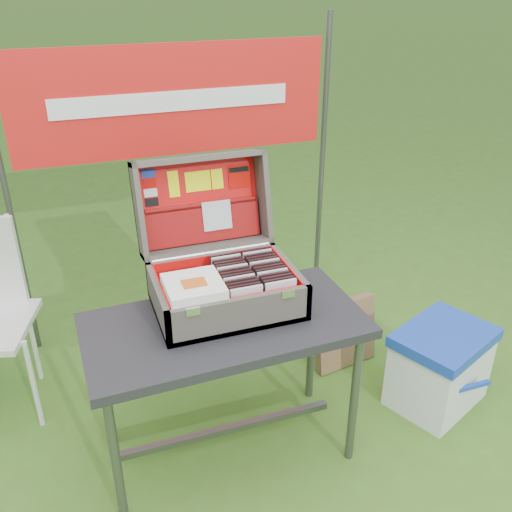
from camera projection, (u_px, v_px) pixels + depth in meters
name	position (u px, v px, depth m)	size (l,w,h in m)	color
ground	(244.00, 447.00, 2.53)	(80.00, 80.00, 0.00)	#41631D
table	(227.00, 390.00, 2.36)	(1.08, 0.54, 0.68)	#2B2B2F
table_top	(225.00, 326.00, 2.22)	(1.08, 0.54, 0.04)	#2B2B2F
table_leg_fl	(116.00, 461.00, 2.05)	(0.04, 0.04, 0.64)	#59595B
table_leg_fr	(354.00, 400.00, 2.34)	(0.04, 0.04, 0.64)	#59595B
table_leg_bl	(103.00, 387.00, 2.41)	(0.04, 0.04, 0.64)	#59595B
table_leg_br	(312.00, 342.00, 2.69)	(0.04, 0.04, 0.64)	#59595B
table_brace	(228.00, 429.00, 2.46)	(0.93, 0.03, 0.03)	#59595B
suitcase	(221.00, 243.00, 2.23)	(0.56, 0.56, 0.52)	#58534B
suitcase_base_bottom	(226.00, 305.00, 2.29)	(0.56, 0.40, 0.02)	#58534B
suitcase_base_wall_front	(241.00, 316.00, 2.11)	(0.56, 0.02, 0.15)	#58534B
suitcase_base_wall_back	(213.00, 269.00, 2.42)	(0.56, 0.02, 0.15)	#58534B
suitcase_base_wall_left	(158.00, 303.00, 2.18)	(0.02, 0.40, 0.15)	#58534B
suitcase_base_wall_right	(289.00, 280.00, 2.34)	(0.02, 0.40, 0.15)	#58534B
suitcase_liner_floor	(226.00, 302.00, 2.29)	(0.52, 0.36, 0.01)	red
suitcase_latch_left	(193.00, 311.00, 2.01)	(0.05, 0.01, 0.03)	silver
suitcase_latch_right	(288.00, 294.00, 2.12)	(0.05, 0.01, 0.03)	silver
suitcase_hinge	(212.00, 252.00, 2.40)	(0.02, 0.02, 0.51)	silver
suitcase_lid_back	(199.00, 201.00, 2.48)	(0.56, 0.40, 0.02)	#58534B
suitcase_lid_rim_far	(198.00, 158.00, 2.38)	(0.56, 0.02, 0.15)	#58534B
suitcase_lid_rim_near	(207.00, 247.00, 2.47)	(0.56, 0.02, 0.15)	#58534B
suitcase_lid_rim_left	(139.00, 211.00, 2.34)	(0.02, 0.40, 0.15)	#58534B
suitcase_lid_rim_right	(262.00, 195.00, 2.50)	(0.02, 0.40, 0.15)	#58534B
suitcase_lid_liner	(200.00, 202.00, 2.47)	(0.52, 0.35, 0.01)	red
suitcase_liner_wall_front	(240.00, 311.00, 2.11)	(0.52, 0.01, 0.13)	red
suitcase_liner_wall_back	(214.00, 269.00, 2.41)	(0.52, 0.01, 0.13)	red
suitcase_liner_wall_left	(162.00, 300.00, 2.18)	(0.01, 0.36, 0.13)	red
suitcase_liner_wall_right	(286.00, 278.00, 2.34)	(0.01, 0.36, 0.13)	red
suitcase_lid_pocket	(203.00, 224.00, 2.47)	(0.50, 0.16, 0.03)	maroon
suitcase_pocket_edge	(202.00, 205.00, 2.45)	(0.49, 0.02, 0.02)	maroon
suitcase_pocket_cd	(217.00, 215.00, 2.47)	(0.13, 0.13, 0.01)	silver
lid_sticker_cc_a	(148.00, 174.00, 2.37)	(0.06, 0.03, 0.00)	#1933B2
lid_sticker_cc_b	(149.00, 183.00, 2.38)	(0.06, 0.03, 0.00)	#C30700
lid_sticker_cc_c	(151.00, 193.00, 2.39)	(0.06, 0.03, 0.00)	white
lid_sticker_cc_d	(152.00, 202.00, 2.39)	(0.06, 0.03, 0.00)	black
lid_card_neon_tall	(174.00, 184.00, 2.41)	(0.05, 0.11, 0.00)	#F4FC08
lid_card_neon_main	(198.00, 181.00, 2.44)	(0.11, 0.09, 0.00)	#F4FC08
lid_card_neon_small	(217.00, 179.00, 2.47)	(0.05, 0.09, 0.00)	#F4FC08
lid_sticker_band	(239.00, 176.00, 2.50)	(0.10, 0.10, 0.00)	#C30700
lid_sticker_band_bar	(239.00, 169.00, 2.49)	(0.09, 0.02, 0.00)	black
cd_left_0	(247.00, 304.00, 2.13)	(0.12, 0.01, 0.14)	silver
cd_left_1	(245.00, 301.00, 2.15)	(0.12, 0.01, 0.14)	black
cd_left_2	(243.00, 298.00, 2.17)	(0.12, 0.01, 0.14)	black
cd_left_3	(241.00, 295.00, 2.19)	(0.12, 0.01, 0.14)	black
cd_left_4	(240.00, 292.00, 2.21)	(0.12, 0.01, 0.14)	silver
cd_left_5	(238.00, 290.00, 2.23)	(0.12, 0.01, 0.14)	black
cd_left_6	(236.00, 287.00, 2.25)	(0.12, 0.01, 0.14)	black
cd_left_7	(234.00, 284.00, 2.26)	(0.12, 0.01, 0.14)	black
cd_left_8	(233.00, 282.00, 2.28)	(0.12, 0.01, 0.14)	silver
cd_left_9	(231.00, 279.00, 2.30)	(0.12, 0.01, 0.14)	black
cd_left_10	(229.00, 276.00, 2.32)	(0.12, 0.01, 0.14)	black
cd_left_11	(228.00, 274.00, 2.34)	(0.12, 0.01, 0.14)	black
cd_left_12	(226.00, 271.00, 2.36)	(0.12, 0.01, 0.14)	silver
cd_left_13	(225.00, 269.00, 2.38)	(0.12, 0.01, 0.14)	black
cd_right_0	(281.00, 297.00, 2.17)	(0.12, 0.01, 0.14)	silver
cd_right_1	(278.00, 295.00, 2.19)	(0.12, 0.01, 0.14)	black
cd_right_2	(276.00, 292.00, 2.21)	(0.12, 0.01, 0.14)	black
cd_right_3	(274.00, 289.00, 2.23)	(0.12, 0.01, 0.14)	black
cd_right_4	(272.00, 286.00, 2.25)	(0.12, 0.01, 0.14)	silver
cd_right_5	(270.00, 284.00, 2.27)	(0.12, 0.01, 0.14)	black
cd_right_6	(268.00, 281.00, 2.29)	(0.12, 0.01, 0.14)	black
cd_right_7	(266.00, 279.00, 2.30)	(0.12, 0.01, 0.14)	black
cd_right_8	(265.00, 276.00, 2.32)	(0.12, 0.01, 0.14)	silver
cd_right_9	(263.00, 273.00, 2.34)	(0.12, 0.01, 0.14)	black
cd_right_10	(261.00, 271.00, 2.36)	(0.12, 0.01, 0.14)	black
cd_right_11	(259.00, 269.00, 2.38)	(0.12, 0.01, 0.14)	black
cd_right_12	(257.00, 266.00, 2.40)	(0.12, 0.01, 0.14)	silver
cd_right_13	(255.00, 264.00, 2.42)	(0.12, 0.01, 0.14)	black
songbook_0	(194.00, 289.00, 2.12)	(0.21, 0.21, 0.01)	white
songbook_1	(194.00, 288.00, 2.12)	(0.21, 0.21, 0.01)	white
songbook_2	(194.00, 287.00, 2.12)	(0.21, 0.21, 0.01)	white
songbook_3	(194.00, 286.00, 2.12)	(0.21, 0.21, 0.01)	white
songbook_4	(194.00, 285.00, 2.11)	(0.21, 0.21, 0.01)	white
songbook_5	(194.00, 284.00, 2.11)	(0.21, 0.21, 0.01)	white
songbook_6	(193.00, 283.00, 2.11)	(0.21, 0.21, 0.01)	white
songbook_graphic	(194.00, 283.00, 2.10)	(0.09, 0.07, 0.00)	#D85919
cooler	(440.00, 367.00, 2.72)	(0.45, 0.34, 0.40)	white
cooler_body	(439.00, 371.00, 2.73)	(0.43, 0.32, 0.34)	white
cooler_lid	(445.00, 337.00, 2.64)	(0.45, 0.34, 0.05)	#1A40B2
cooler_handle	(465.00, 388.00, 2.56)	(0.27, 0.02, 0.02)	#1A40B2
chair_leg_fr	(34.00, 385.00, 2.55)	(0.02, 0.02, 0.47)	silver
chair_leg_br	(33.00, 340.00, 2.85)	(0.02, 0.02, 0.47)	silver
chair_upright_right	(16.00, 258.00, 2.65)	(0.02, 0.02, 0.44)	silver
cardboard_box	(345.00, 333.00, 2.99)	(0.35, 0.06, 0.37)	brown
banner_post_left	(9.00, 205.00, 2.81)	(0.03, 0.03, 1.70)	#59595B
banner_post_right	(322.00, 168.00, 3.31)	(0.03, 0.03, 1.70)	#59595B
banner	(173.00, 101.00, 2.84)	(1.60, 0.01, 0.55)	red
banner_text	(173.00, 101.00, 2.83)	(1.20, 0.00, 0.10)	white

